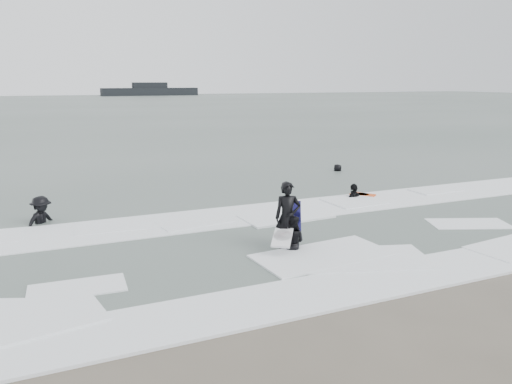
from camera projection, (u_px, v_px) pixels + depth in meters
name	position (u px, v px, depth m)	size (l,w,h in m)	color
ground	(337.00, 278.00, 11.99)	(320.00, 320.00, 0.00)	brown
sea	(82.00, 108.00, 83.83)	(320.00, 320.00, 0.00)	#47544C
surfer_centre	(287.00, 251.00, 13.94)	(0.72, 0.47, 1.98)	black
surfer_wading	(292.00, 251.00, 13.94)	(0.76, 0.59, 1.57)	black
surfer_breaker	(42.00, 225.00, 16.41)	(1.18, 0.68, 1.82)	black
surfer_right_near	(354.00, 199.00, 19.98)	(1.05, 0.44, 1.79)	black
surfer_right_far	(338.00, 172.00, 25.93)	(0.76, 0.49, 1.55)	black
surf_foam	(273.00, 234.00, 15.30)	(30.03, 9.06, 0.09)	white
bodyboards	(320.00, 213.00, 15.96)	(6.97, 5.98, 1.25)	#100E45
vessel_horizon	(150.00, 91.00, 154.34)	(29.26, 5.23, 3.97)	black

